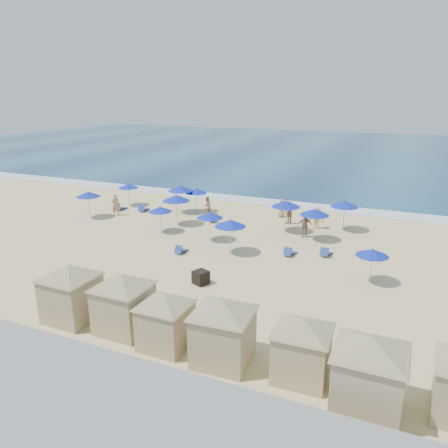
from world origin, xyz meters
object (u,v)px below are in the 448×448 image
(cabana_2, at_px, (165,314))
(cabana_4, at_px, (302,341))
(umbrella_1, at_px, (88,194))
(umbrella_2, at_px, (180,188))
(beachgoer_1, at_px, (207,206))
(cabana_0, at_px, (70,286))
(beachgoer_2, at_px, (305,225))
(trash_bin, at_px, (201,277))
(beachgoer_4, at_px, (282,208))
(umbrella_9, at_px, (345,204))
(umbrella_3, at_px, (160,209))
(umbrella_5, at_px, (176,198))
(cabana_1, at_px, (123,296))
(cabana_5, at_px, (370,365))
(umbrella_10, at_px, (315,212))
(umbrella_11, at_px, (372,253))
(cabana_3, at_px, (223,323))
(umbrella_0, at_px, (128,186))
(umbrella_4, at_px, (196,191))
(umbrella_8, at_px, (230,223))
(umbrella_6, at_px, (210,215))
(beachgoer_3, at_px, (317,218))
(beachgoer_5, at_px, (290,213))
(beachgoer_0, at_px, (115,205))
(umbrella_7, at_px, (286,204))

(cabana_2, relative_size, cabana_4, 0.98)
(umbrella_1, distance_m, umbrella_2, 7.59)
(beachgoer_1, bearing_deg, cabana_0, 4.40)
(beachgoer_1, relative_size, beachgoer_2, 0.91)
(trash_bin, height_order, beachgoer_4, beachgoer_4)
(umbrella_9, bearing_deg, cabana_4, -85.40)
(umbrella_3, relative_size, beachgoer_2, 1.18)
(trash_bin, bearing_deg, umbrella_5, 148.49)
(cabana_1, distance_m, cabana_5, 10.34)
(umbrella_1, relative_size, beachgoer_1, 1.45)
(trash_bin, xyz_separation_m, umbrella_10, (3.98, 9.71, 1.70))
(umbrella_10, height_order, umbrella_11, umbrella_10)
(cabana_1, relative_size, beachgoer_4, 2.91)
(cabana_3, bearing_deg, umbrella_2, 123.46)
(umbrella_0, bearing_deg, cabana_4, -41.61)
(umbrella_4, height_order, umbrella_8, umbrella_8)
(umbrella_6, bearing_deg, cabana_5, -47.85)
(umbrella_5, bearing_deg, beachgoer_3, 18.05)
(cabana_0, height_order, cabana_2, cabana_0)
(umbrella_9, bearing_deg, beachgoer_2, -130.45)
(cabana_4, bearing_deg, beachgoer_2, 103.38)
(umbrella_5, height_order, umbrella_9, umbrella_5)
(cabana_1, xyz_separation_m, umbrella_8, (0.50, 10.65, 0.41))
(cabana_0, xyz_separation_m, beachgoer_3, (7.25, 18.34, -0.81))
(cabana_3, distance_m, beachgoer_5, 19.23)
(beachgoer_0, bearing_deg, umbrella_9, 152.75)
(umbrella_0, height_order, beachgoer_2, umbrella_0)
(cabana_4, bearing_deg, beachgoer_5, 106.88)
(trash_bin, height_order, cabana_0, cabana_0)
(trash_bin, xyz_separation_m, umbrella_3, (-6.85, 7.00, 1.41))
(cabana_1, bearing_deg, trash_bin, 81.21)
(umbrella_1, distance_m, umbrella_3, 7.56)
(umbrella_5, xyz_separation_m, beachgoer_5, (8.04, 3.84, -1.26))
(cabana_2, bearing_deg, umbrella_6, 107.78)
(umbrella_2, relative_size, umbrella_10, 1.05)
(beachgoer_5, bearing_deg, beachgoer_4, -109.59)
(cabana_0, distance_m, umbrella_11, 15.48)
(umbrella_6, bearing_deg, umbrella_4, 124.39)
(umbrella_6, bearing_deg, beachgoer_0, 165.18)
(umbrella_5, bearing_deg, umbrella_7, 11.58)
(umbrella_11, bearing_deg, beachgoer_1, 148.03)
(umbrella_9, relative_size, beachgoer_0, 1.29)
(cabana_0, bearing_deg, beachgoer_5, 75.19)
(cabana_4, distance_m, umbrella_1, 25.45)
(umbrella_10, bearing_deg, beachgoer_2, 147.68)
(cabana_2, distance_m, beachgoer_4, 20.70)
(umbrella_2, bearing_deg, umbrella_4, 35.16)
(cabana_0, distance_m, cabana_3, 7.66)
(umbrella_0, relative_size, beachgoer_0, 1.15)
(umbrella_6, bearing_deg, cabana_4, -52.36)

